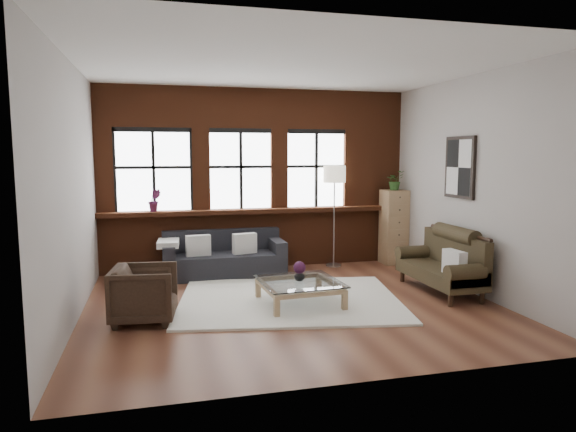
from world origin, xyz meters
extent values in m
plane|color=brown|center=(0.00, 0.00, 0.00)|extent=(5.50, 5.50, 0.00)
plane|color=white|center=(0.00, 0.00, 3.20)|extent=(5.50, 5.50, 0.00)
plane|color=#B2ACA5|center=(0.00, 2.50, 1.60)|extent=(5.50, 0.00, 5.50)
plane|color=#B2ACA5|center=(0.00, -2.50, 1.60)|extent=(5.50, 0.00, 5.50)
plane|color=#B2ACA5|center=(-2.75, 0.00, 1.60)|extent=(0.00, 5.00, 5.00)
plane|color=#B2ACA5|center=(2.75, 0.00, 1.60)|extent=(0.00, 5.00, 5.00)
cube|color=#602C16|center=(0.00, 2.35, 1.04)|extent=(5.50, 0.30, 0.08)
cube|color=white|center=(0.01, 0.16, 0.02)|extent=(3.40, 2.87, 0.03)
cube|color=silver|center=(-1.12, 1.80, 0.56)|extent=(0.41, 0.18, 0.34)
cube|color=silver|center=(-0.35, 1.80, 0.56)|extent=(0.42, 0.22, 0.34)
cube|color=silver|center=(2.22, -0.43, 0.56)|extent=(0.17, 0.39, 0.34)
imported|color=black|center=(-1.94, -0.25, 0.35)|extent=(0.85, 0.83, 0.70)
imported|color=#B2B2B2|center=(0.09, -0.06, 0.42)|extent=(0.18, 0.18, 0.15)
sphere|color=#4B193D|center=(0.09, -0.06, 0.52)|extent=(0.17, 0.17, 0.17)
cube|color=#A48259|center=(2.53, 2.11, 0.69)|extent=(0.43, 0.43, 1.38)
imported|color=#2D5923|center=(2.53, 2.11, 1.57)|extent=(0.40, 0.37, 0.36)
imported|color=#4B193D|center=(-1.80, 2.32, 1.27)|extent=(0.21, 0.17, 0.38)
camera|label=1|loc=(-1.74, -6.63, 2.06)|focal=32.00mm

